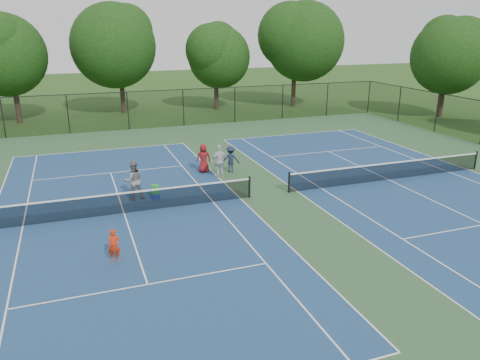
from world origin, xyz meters
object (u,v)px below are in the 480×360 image
object	(u,v)px
ball_hopper	(155,189)
child_player	(114,245)
tree_back_b	(118,41)
tree_side_e	(448,51)
tree_back_c	(216,53)
tree_back_d	(295,38)
ball_crate	(156,196)
bystander_a	(220,161)
tree_back_a	(9,50)
instructor	(134,180)
bystander_c	(204,158)
bystander_b	(231,159)

from	to	relation	value
ball_hopper	child_player	bearing A→B (deg)	-113.17
tree_back_b	tree_side_e	world-z (taller)	tree_back_b
tree_back_c	tree_side_e	world-z (taller)	tree_side_e
tree_back_d	child_player	distance (m)	35.74
tree_back_b	ball_crate	bearing A→B (deg)	-93.12
tree_back_c	bystander_a	distance (m)	22.91
tree_back_a	ball_hopper	size ratio (longest dim) A/B	21.44
instructor	ball_hopper	xyz separation A→B (m)	(0.95, -0.28, -0.46)
tree_side_e	ball_crate	size ratio (longest dim) A/B	24.64
instructor	bystander_a	xyz separation A→B (m)	(4.85, 1.85, -0.03)
tree_side_e	bystander_a	distance (m)	27.05
tree_back_a	tree_back_b	distance (m)	9.24
tree_back_d	ball_crate	world-z (taller)	tree_back_d
tree_back_c	bystander_c	distance (m)	21.91
ball_crate	bystander_c	bearing A→B (deg)	45.45
tree_side_e	ball_hopper	size ratio (longest dim) A/B	20.78
ball_crate	ball_hopper	bearing A→B (deg)	0.00
ball_crate	bystander_b	bearing A→B (deg)	31.15
tree_back_b	bystander_c	world-z (taller)	tree_back_b
child_player	tree_back_b	bearing A→B (deg)	93.56
bystander_a	bystander_b	size ratio (longest dim) A/B	1.22
tree_back_d	tree_side_e	xyz separation A→B (m)	(10.00, -10.00, -1.02)
tree_back_d	tree_side_e	size ratio (longest dim) A/B	1.17
bystander_a	ball_hopper	world-z (taller)	bystander_a
bystander_b	instructor	bearing A→B (deg)	49.08
tree_back_a	tree_back_d	distance (m)	26.01
bystander_a	tree_back_a	bearing A→B (deg)	-70.87
tree_back_d	bystander_b	bearing A→B (deg)	-124.47
tree_back_a	tree_side_e	xyz separation A→B (m)	(36.00, -10.00, -0.23)
child_player	instructor	xyz separation A→B (m)	(1.51, 6.03, 0.36)
tree_back_d	ball_hopper	size ratio (longest dim) A/B	24.28
tree_side_e	instructor	distance (m)	32.16
tree_back_c	tree_back_d	distance (m)	8.17
tree_side_e	ball_hopper	bearing A→B (deg)	-155.97
tree_back_a	tree_back_d	xyz separation A→B (m)	(26.00, 0.00, 0.79)
tree_back_d	ball_crate	distance (m)	29.89
tree_back_a	bystander_a	xyz separation A→B (m)	(11.55, -20.50, -5.11)
ball_crate	instructor	bearing A→B (deg)	163.45
child_player	ball_hopper	size ratio (longest dim) A/B	2.79
tree_back_a	bystander_c	world-z (taller)	tree_back_a
instructor	ball_hopper	distance (m)	1.10
tree_back_a	bystander_b	xyz separation A→B (m)	(12.45, -19.73, -5.28)
tree_back_c	child_player	xyz separation A→B (m)	(-12.80, -29.38, -4.89)
ball_hopper	bystander_c	bearing A→B (deg)	45.45
bystander_c	tree_back_b	bearing A→B (deg)	-77.31
bystander_b	bystander_c	size ratio (longest dim) A/B	0.93
tree_back_a	instructor	world-z (taller)	tree_back_a
tree_back_a	tree_back_c	size ratio (longest dim) A/B	1.09
tree_back_c	bystander_a	xyz separation A→B (m)	(-6.45, -21.50, -4.55)
tree_back_c	ball_hopper	bearing A→B (deg)	-113.64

